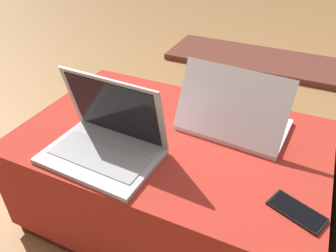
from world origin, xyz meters
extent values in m
plane|color=#9E7042|center=(0.00, 0.00, 0.00)|extent=(14.00, 14.00, 0.00)
cube|color=maroon|center=(0.00, 0.00, 0.03)|extent=(0.98, 0.64, 0.05)
cube|color=#B22D23|center=(0.00, 0.00, 0.22)|extent=(1.02, 0.66, 0.35)
cube|color=#B7B7BC|center=(-0.14, -0.20, 0.41)|extent=(0.36, 0.25, 0.02)
cube|color=#9E9EA3|center=(-0.15, -0.21, 0.42)|extent=(0.31, 0.14, 0.00)
cube|color=#B7B7BC|center=(-0.14, -0.11, 0.53)|extent=(0.35, 0.07, 0.23)
cube|color=black|center=(-0.14, -0.12, 0.53)|extent=(0.31, 0.06, 0.20)
cube|color=silver|center=(0.18, 0.14, 0.41)|extent=(0.37, 0.26, 0.02)
cube|color=#232328|center=(0.18, 0.15, 0.42)|extent=(0.32, 0.15, 0.00)
cube|color=silver|center=(0.17, 0.07, 0.52)|extent=(0.36, 0.13, 0.22)
cube|color=black|center=(0.17, 0.08, 0.52)|extent=(0.32, 0.11, 0.19)
cube|color=black|center=(0.43, -0.17, 0.40)|extent=(0.16, 0.11, 0.01)
cube|color=black|center=(0.43, -0.17, 0.41)|extent=(0.14, 0.10, 0.00)
cube|color=brown|center=(0.00, 1.65, 0.02)|extent=(1.40, 0.50, 0.04)
camera|label=1|loc=(0.37, -0.81, 1.06)|focal=35.00mm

